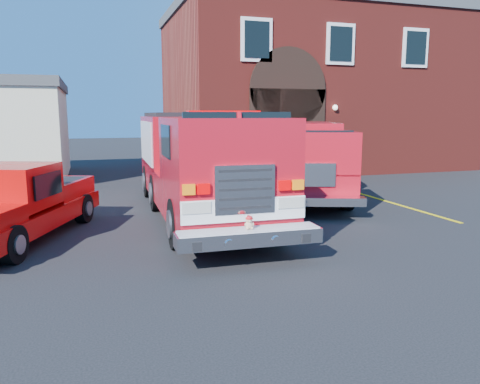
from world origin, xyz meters
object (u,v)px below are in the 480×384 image
object	(u,v)px
fire_station	(310,90)
fire_engine	(199,162)
pickup_truck	(16,204)
secondary_truck	(305,156)

from	to	relation	value
fire_station	fire_engine	size ratio (longest dim) A/B	1.56
pickup_truck	secondary_truck	distance (m)	9.75
pickup_truck	fire_engine	bearing A→B (deg)	15.76
pickup_truck	secondary_truck	size ratio (longest dim) A/B	0.69
fire_engine	secondary_truck	bearing A→B (deg)	27.25
fire_station	pickup_truck	xyz separation A→B (m)	(-13.61, -12.61, -3.41)
fire_engine	secondary_truck	xyz separation A→B (m)	(4.42, 2.27, -0.13)
fire_station	fire_engine	world-z (taller)	fire_station
fire_station	pickup_truck	distance (m)	18.86
fire_station	secondary_truck	bearing A→B (deg)	-116.80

